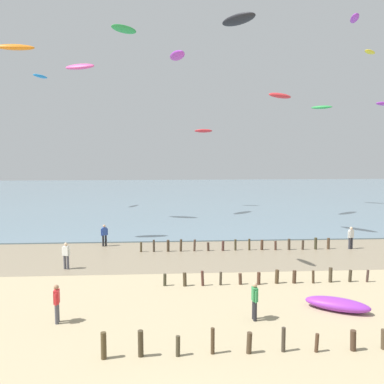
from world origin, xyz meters
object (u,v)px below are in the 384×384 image
(person_mid_beach, at_px, (255,300))
(kite_aloft_4, at_px, (280,96))
(person_right_flank, at_px, (104,235))
(person_left_flank, at_px, (351,237))
(person_by_waterline, at_px, (57,302))
(kite_aloft_0, at_px, (80,67))
(kite_aloft_12, at_px, (177,56))
(kite_aloft_1, at_px, (203,131))
(kite_aloft_7, at_px, (124,29))
(kite_aloft_2, at_px, (322,107))
(kite_aloft_10, at_px, (384,104))
(kite_aloft_6, at_px, (40,76))
(kite_aloft_3, at_px, (355,18))
(kite_aloft_5, at_px, (370,52))
(kite_aloft_11, at_px, (238,19))
(kite_aloft_9, at_px, (15,47))
(grounded_kite, at_px, (337,304))
(person_nearest_camera, at_px, (66,255))

(person_mid_beach, relative_size, kite_aloft_4, 0.49)
(person_right_flank, bearing_deg, person_left_flank, -6.38)
(person_by_waterline, height_order, kite_aloft_0, kite_aloft_0)
(person_left_flank, height_order, kite_aloft_12, kite_aloft_12)
(kite_aloft_1, bearing_deg, kite_aloft_7, -129.27)
(person_mid_beach, bearing_deg, kite_aloft_2, 65.36)
(person_mid_beach, distance_m, kite_aloft_10, 29.48)
(kite_aloft_2, relative_size, kite_aloft_6, 1.10)
(person_by_waterline, distance_m, kite_aloft_6, 39.58)
(kite_aloft_3, height_order, kite_aloft_10, kite_aloft_3)
(kite_aloft_5, xyz_separation_m, kite_aloft_12, (-24.77, -26.31, -6.67))
(kite_aloft_10, bearing_deg, person_by_waterline, -163.27)
(kite_aloft_5, distance_m, kite_aloft_11, 25.50)
(kite_aloft_2, height_order, kite_aloft_5, kite_aloft_5)
(person_right_flank, relative_size, kite_aloft_12, 0.84)
(kite_aloft_1, xyz_separation_m, kite_aloft_3, (11.69, -16.74, 8.98))
(person_by_waterline, relative_size, kite_aloft_12, 0.84)
(person_left_flank, distance_m, kite_aloft_9, 29.46)
(kite_aloft_7, xyz_separation_m, kite_aloft_11, (10.35, -10.69, -2.07))
(kite_aloft_7, relative_size, kite_aloft_9, 1.15)
(person_right_flank, height_order, kite_aloft_0, kite_aloft_0)
(kite_aloft_11, bearing_deg, kite_aloft_7, -172.71)
(person_left_flank, xyz_separation_m, kite_aloft_2, (6.64, 24.07, 12.26))
(kite_aloft_10, bearing_deg, person_right_flank, 171.92)
(person_mid_beach, relative_size, kite_aloft_2, 0.63)
(kite_aloft_2, bearing_deg, person_mid_beach, -83.56)
(person_left_flank, bearing_deg, kite_aloft_5, 61.60)
(kite_aloft_6, xyz_separation_m, kite_aloft_12, (15.97, -27.69, -3.50))
(grounded_kite, xyz_separation_m, kite_aloft_7, (-12.33, 27.11, 19.97))
(person_by_waterline, xyz_separation_m, kite_aloft_11, (10.79, 17.01, 17.28))
(person_left_flank, bearing_deg, kite_aloft_4, 95.59)
(person_mid_beach, height_order, kite_aloft_6, kite_aloft_6)
(person_by_waterline, relative_size, kite_aloft_6, 0.69)
(person_by_waterline, xyz_separation_m, kite_aloft_3, (21.30, 18.52, 18.05))
(person_right_flank, height_order, kite_aloft_2, kite_aloft_2)
(person_left_flank, relative_size, kite_aloft_12, 0.84)
(kite_aloft_3, xyz_separation_m, kite_aloft_9, (-27.96, -2.99, -3.62))
(kite_aloft_1, bearing_deg, person_nearest_camera, -101.28)
(kite_aloft_6, bearing_deg, kite_aloft_7, 79.36)
(person_by_waterline, bearing_deg, person_left_flank, 33.17)
(person_right_flank, height_order, kite_aloft_5, kite_aloft_5)
(kite_aloft_7, bearing_deg, kite_aloft_10, -58.81)
(kite_aloft_0, distance_m, kite_aloft_5, 35.20)
(kite_aloft_9, bearing_deg, kite_aloft_11, 0.54)
(kite_aloft_9, bearing_deg, person_right_flank, -13.97)
(kite_aloft_3, bearing_deg, person_by_waterline, 152.59)
(person_by_waterline, xyz_separation_m, kite_aloft_6, (-10.50, 34.82, 15.61))
(kite_aloft_10, relative_size, kite_aloft_12, 1.07)
(person_right_flank, bearing_deg, kite_aloft_4, 36.86)
(kite_aloft_2, distance_m, kite_aloft_9, 38.34)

